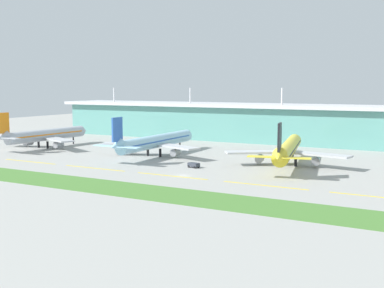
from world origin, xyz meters
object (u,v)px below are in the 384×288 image
object	(u,v)px
airliner_near_middle	(156,142)
pushback_tug	(194,165)
airliner_nearest	(45,135)
airliner_far_middle	(288,149)

from	to	relation	value
airliner_near_middle	pushback_tug	xyz separation A→B (m)	(29.81, -19.69, -5.35)
airliner_nearest	airliner_near_middle	size ratio (longest dim) A/B	0.87
pushback_tug	airliner_far_middle	bearing A→B (deg)	36.77
airliner_nearest	pushback_tug	bearing A→B (deg)	-10.42
airliner_near_middle	airliner_far_middle	world-z (taller)	same
airliner_far_middle	airliner_nearest	bearing A→B (deg)	-177.70
airliner_nearest	airliner_near_middle	world-z (taller)	same
airliner_nearest	airliner_far_middle	bearing A→B (deg)	2.30
airliner_far_middle	pushback_tug	xyz separation A→B (m)	(-29.90, -22.34, -5.36)
airliner_nearest	airliner_near_middle	bearing A→B (deg)	2.07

